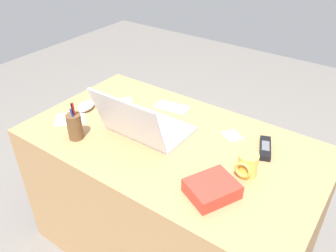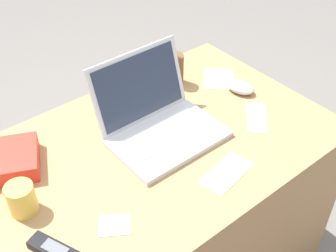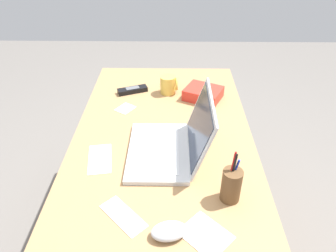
# 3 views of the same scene
# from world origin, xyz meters

# --- Properties ---
(desk) EXTENTS (1.29, 0.74, 0.70)m
(desk) POSITION_xyz_m (0.00, 0.00, 0.35)
(desk) COLOR #A87C4F
(desk) RESTS_ON ground
(laptop) EXTENTS (0.35, 0.31, 0.24)m
(laptop) POSITION_xyz_m (0.12, 0.04, 0.75)
(laptop) COLOR silver
(laptop) RESTS_ON desk
(computer_mouse) EXTENTS (0.09, 0.12, 0.04)m
(computer_mouse) POSITION_xyz_m (0.49, 0.03, 0.72)
(computer_mouse) COLOR silver
(computer_mouse) RESTS_ON desk
(coffee_mug_white) EXTENTS (0.08, 0.09, 0.09)m
(coffee_mug_white) POSITION_xyz_m (-0.36, 0.02, 0.75)
(coffee_mug_white) COLOR #E0BC4C
(coffee_mug_white) RESTS_ON desk
(cordless_phone) EXTENTS (0.10, 0.15, 0.03)m
(cordless_phone) POSITION_xyz_m (-0.36, -0.16, 0.71)
(cordless_phone) COLOR black
(cordless_phone) RESTS_ON desk
(pen_holder) EXTENTS (0.06, 0.06, 0.18)m
(pen_holder) POSITION_xyz_m (0.35, 0.23, 0.76)
(pen_holder) COLOR brown
(pen_holder) RESTS_ON desk
(snack_bag) EXTENTS (0.20, 0.21, 0.05)m
(snack_bag) POSITION_xyz_m (-0.30, 0.19, 0.73)
(snack_bag) COLOR red
(snack_bag) RESTS_ON desk
(paper_note_near_laptop) EXTENTS (0.16, 0.16, 0.00)m
(paper_note_near_laptop) POSITION_xyz_m (0.42, -0.11, 0.70)
(paper_note_near_laptop) COLOR white
(paper_note_near_laptop) RESTS_ON desk
(paper_note_left) EXTENTS (0.18, 0.11, 0.00)m
(paper_note_left) POSITION_xyz_m (0.16, -0.23, 0.70)
(paper_note_left) COLOR white
(paper_note_left) RESTS_ON desk
(paper_note_right) EXTENTS (0.11, 0.10, 0.00)m
(paper_note_right) POSITION_xyz_m (-0.20, -0.18, 0.70)
(paper_note_right) COLOR white
(paper_note_right) RESTS_ON desk
(paper_note_front) EXTENTS (0.17, 0.17, 0.00)m
(paper_note_front) POSITION_xyz_m (0.49, 0.14, 0.70)
(paper_note_front) COLOR white
(paper_note_front) RESTS_ON desk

